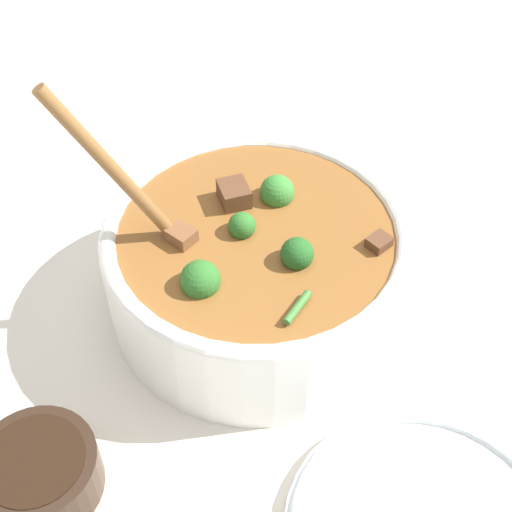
# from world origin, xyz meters

# --- Properties ---
(ground_plane) EXTENTS (4.00, 4.00, 0.00)m
(ground_plane) POSITION_xyz_m (0.00, 0.00, 0.00)
(ground_plane) COLOR silver
(stew_bowl) EXTENTS (0.28, 0.31, 0.26)m
(stew_bowl) POSITION_xyz_m (0.00, -0.00, 0.06)
(stew_bowl) COLOR white
(stew_bowl) RESTS_ON ground_plane
(condiment_bowl) EXTENTS (0.10, 0.10, 0.04)m
(condiment_bowl) POSITION_xyz_m (0.21, -0.15, 0.02)
(condiment_bowl) COLOR black
(condiment_bowl) RESTS_ON ground_plane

